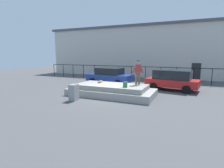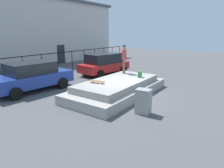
{
  "view_description": "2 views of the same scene",
  "coord_description": "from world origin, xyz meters",
  "px_view_note": "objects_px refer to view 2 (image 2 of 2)",
  "views": [
    {
      "loc": [
        5.17,
        -11.07,
        2.91
      ],
      "look_at": [
        -0.2,
        1.12,
        0.71
      ],
      "focal_mm": 28.18,
      "sensor_mm": 36.0,
      "label": 1
    },
    {
      "loc": [
        -8.7,
        -5.29,
        3.3
      ],
      "look_at": [
        0.38,
        1.02,
        0.42
      ],
      "focal_mm": 31.91,
      "sensor_mm": 36.0,
      "label": 2
    }
  ],
  "objects_px": {
    "car_red_hatchback_mid": "(104,63)",
    "utility_box": "(143,101)",
    "skateboarder": "(124,57)",
    "skateboard": "(97,81)",
    "backpack": "(140,74)",
    "car_blue_sedan_near": "(31,76)"
  },
  "relations": [
    {
      "from": "skateboard",
      "to": "car_blue_sedan_near",
      "type": "height_order",
      "value": "car_blue_sedan_near"
    },
    {
      "from": "skateboarder",
      "to": "skateboard",
      "type": "distance_m",
      "value": 3.08
    },
    {
      "from": "skateboarder",
      "to": "utility_box",
      "type": "relative_size",
      "value": 1.65
    },
    {
      "from": "car_blue_sedan_near",
      "to": "car_red_hatchback_mid",
      "type": "distance_m",
      "value": 6.1
    },
    {
      "from": "car_blue_sedan_near",
      "to": "utility_box",
      "type": "xyz_separation_m",
      "value": [
        0.57,
        -6.86,
        -0.33
      ]
    },
    {
      "from": "utility_box",
      "to": "skateboard",
      "type": "bearing_deg",
      "value": 76.6
    },
    {
      "from": "car_blue_sedan_near",
      "to": "utility_box",
      "type": "distance_m",
      "value": 6.89
    },
    {
      "from": "car_red_hatchback_mid",
      "to": "utility_box",
      "type": "height_order",
      "value": "car_red_hatchback_mid"
    },
    {
      "from": "skateboarder",
      "to": "backpack",
      "type": "distance_m",
      "value": 1.65
    },
    {
      "from": "skateboarder",
      "to": "car_blue_sedan_near",
      "type": "xyz_separation_m",
      "value": [
        -3.96,
        3.83,
        -0.95
      ]
    },
    {
      "from": "skateboarder",
      "to": "car_red_hatchback_mid",
      "type": "relative_size",
      "value": 0.39
    },
    {
      "from": "skateboard",
      "to": "utility_box",
      "type": "distance_m",
      "value": 2.89
    },
    {
      "from": "car_blue_sedan_near",
      "to": "skateboard",
      "type": "bearing_deg",
      "value": -75.87
    },
    {
      "from": "skateboarder",
      "to": "utility_box",
      "type": "bearing_deg",
      "value": -138.16
    },
    {
      "from": "car_red_hatchback_mid",
      "to": "utility_box",
      "type": "distance_m",
      "value": 8.23
    },
    {
      "from": "backpack",
      "to": "utility_box",
      "type": "xyz_separation_m",
      "value": [
        -2.92,
        -1.67,
        -0.46
      ]
    },
    {
      "from": "utility_box",
      "to": "car_blue_sedan_near",
      "type": "bearing_deg",
      "value": 90.26
    },
    {
      "from": "backpack",
      "to": "car_blue_sedan_near",
      "type": "height_order",
      "value": "car_blue_sedan_near"
    },
    {
      "from": "car_red_hatchback_mid",
      "to": "skateboard",
      "type": "bearing_deg",
      "value": -146.72
    },
    {
      "from": "skateboarder",
      "to": "skateboard",
      "type": "bearing_deg",
      "value": -176.07
    },
    {
      "from": "car_red_hatchback_mid",
      "to": "utility_box",
      "type": "relative_size",
      "value": 4.2
    },
    {
      "from": "skateboard",
      "to": "backpack",
      "type": "distance_m",
      "value": 2.73
    }
  ]
}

